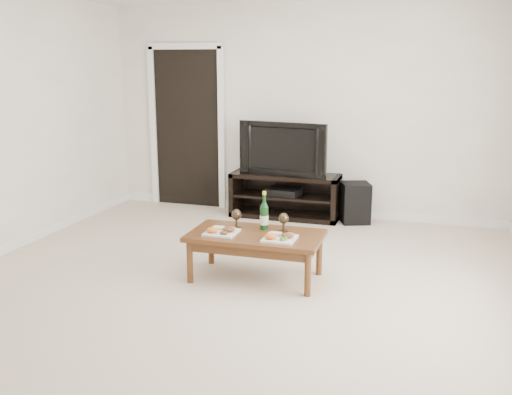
% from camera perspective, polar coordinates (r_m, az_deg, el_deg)
% --- Properties ---
extents(floor, '(5.50, 5.50, 0.00)m').
position_cam_1_polar(floor, '(4.86, -3.02, -9.50)').
color(floor, beige).
rests_on(floor, ground).
extents(back_wall, '(5.00, 0.04, 2.60)m').
position_cam_1_polar(back_wall, '(7.16, 4.69, 8.62)').
color(back_wall, white).
rests_on(back_wall, ground).
extents(doorway, '(0.90, 0.02, 2.05)m').
position_cam_1_polar(doorway, '(7.65, -6.88, 6.79)').
color(doorway, black).
rests_on(doorway, ground).
extents(media_console, '(1.34, 0.45, 0.55)m').
position_cam_1_polar(media_console, '(7.09, 2.93, 0.20)').
color(media_console, black).
rests_on(media_console, ground).
extents(television, '(1.13, 0.32, 0.65)m').
position_cam_1_polar(television, '(6.98, 2.99, 4.99)').
color(television, black).
rests_on(television, media_console).
extents(av_receiver, '(0.43, 0.34, 0.08)m').
position_cam_1_polar(av_receiver, '(7.07, 2.79, 0.59)').
color(av_receiver, black).
rests_on(av_receiver, media_console).
extents(subwoofer, '(0.42, 0.42, 0.48)m').
position_cam_1_polar(subwoofer, '(6.95, 9.89, -0.52)').
color(subwoofer, black).
rests_on(subwoofer, ground).
extents(coffee_table, '(1.18, 0.65, 0.42)m').
position_cam_1_polar(coffee_table, '(5.09, -0.02, -5.88)').
color(coffee_table, brown).
rests_on(coffee_table, ground).
extents(plate_left, '(0.27, 0.27, 0.07)m').
position_cam_1_polar(plate_left, '(5.02, -3.47, -3.23)').
color(plate_left, white).
rests_on(plate_left, coffee_table).
extents(plate_right, '(0.27, 0.27, 0.07)m').
position_cam_1_polar(plate_right, '(4.84, 2.38, -3.85)').
color(plate_right, white).
rests_on(plate_right, coffee_table).
extents(wine_bottle, '(0.07, 0.07, 0.35)m').
position_cam_1_polar(wine_bottle, '(5.10, 0.82, -1.30)').
color(wine_bottle, '#0E3614').
rests_on(wine_bottle, coffee_table).
extents(goblet_left, '(0.09, 0.09, 0.17)m').
position_cam_1_polar(goblet_left, '(5.19, -1.97, -2.10)').
color(goblet_left, '#3B2D20').
rests_on(goblet_left, coffee_table).
extents(goblet_right, '(0.09, 0.09, 0.17)m').
position_cam_1_polar(goblet_right, '(5.06, 2.77, -2.48)').
color(goblet_right, '#3B2D20').
rests_on(goblet_right, coffee_table).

